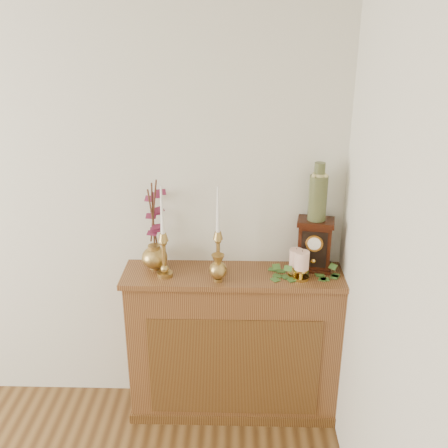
{
  "coord_description": "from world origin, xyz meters",
  "views": [
    {
      "loc": [
        1.41,
        -0.48,
        2.26
      ],
      "look_at": [
        1.34,
        2.05,
        1.24
      ],
      "focal_mm": 42.0,
      "sensor_mm": 36.0,
      "label": 1
    }
  ],
  "objects_px": {
    "candlestick_left": "(164,248)",
    "candlestick_center": "(218,245)",
    "bud_vase": "(218,268)",
    "ginger_jar": "(155,226)",
    "ceramic_vase": "(318,195)",
    "mantel_clock": "(314,245)"
  },
  "relations": [
    {
      "from": "bud_vase",
      "to": "ginger_jar",
      "type": "bearing_deg",
      "value": 153.27
    },
    {
      "from": "candlestick_left",
      "to": "ceramic_vase",
      "type": "relative_size",
      "value": 1.62
    },
    {
      "from": "candlestick_left",
      "to": "candlestick_center",
      "type": "xyz_separation_m",
      "value": [
        0.29,
        0.05,
        -0.01
      ]
    },
    {
      "from": "candlestick_left",
      "to": "bud_vase",
      "type": "height_order",
      "value": "candlestick_left"
    },
    {
      "from": "bud_vase",
      "to": "ginger_jar",
      "type": "xyz_separation_m",
      "value": [
        -0.35,
        0.18,
        0.16
      ]
    },
    {
      "from": "candlestick_left",
      "to": "mantel_clock",
      "type": "bearing_deg",
      "value": 7.73
    },
    {
      "from": "ceramic_vase",
      "to": "mantel_clock",
      "type": "bearing_deg",
      "value": -100.03
    },
    {
      "from": "candlestick_left",
      "to": "candlestick_center",
      "type": "relative_size",
      "value": 1.03
    },
    {
      "from": "bud_vase",
      "to": "mantel_clock",
      "type": "xyz_separation_m",
      "value": [
        0.53,
        0.16,
        0.07
      ]
    },
    {
      "from": "candlestick_center",
      "to": "mantel_clock",
      "type": "relative_size",
      "value": 1.69
    },
    {
      "from": "ginger_jar",
      "to": "candlestick_left",
      "type": "bearing_deg",
      "value": -64.44
    },
    {
      "from": "bud_vase",
      "to": "ceramic_vase",
      "type": "relative_size",
      "value": 0.49
    },
    {
      "from": "ginger_jar",
      "to": "candlestick_center",
      "type": "bearing_deg",
      "value": -12.48
    },
    {
      "from": "candlestick_center",
      "to": "ceramic_vase",
      "type": "distance_m",
      "value": 0.6
    },
    {
      "from": "bud_vase",
      "to": "ceramic_vase",
      "type": "xyz_separation_m",
      "value": [
        0.53,
        0.17,
        0.36
      ]
    },
    {
      "from": "ginger_jar",
      "to": "mantel_clock",
      "type": "bearing_deg",
      "value": -0.98
    },
    {
      "from": "bud_vase",
      "to": "candlestick_left",
      "type": "bearing_deg",
      "value": 170.03
    },
    {
      "from": "ginger_jar",
      "to": "bud_vase",
      "type": "bearing_deg",
      "value": -26.73
    },
    {
      "from": "candlestick_left",
      "to": "mantel_clock",
      "type": "distance_m",
      "value": 0.83
    },
    {
      "from": "bud_vase",
      "to": "ginger_jar",
      "type": "distance_m",
      "value": 0.43
    },
    {
      "from": "ginger_jar",
      "to": "ceramic_vase",
      "type": "distance_m",
      "value": 0.9
    },
    {
      "from": "candlestick_left",
      "to": "ginger_jar",
      "type": "height_order",
      "value": "ginger_jar"
    }
  ]
}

